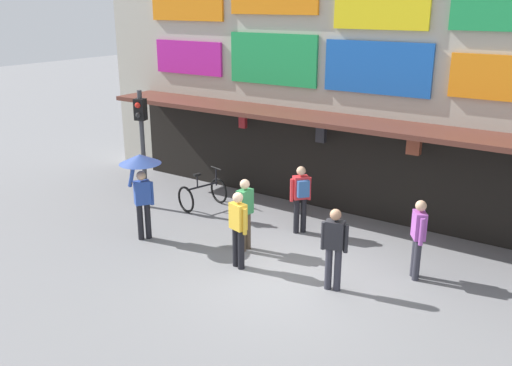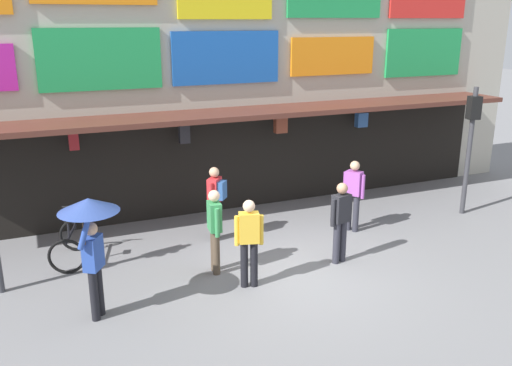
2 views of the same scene
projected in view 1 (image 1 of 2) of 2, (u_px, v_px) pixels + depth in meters
The scene contains 10 objects.
ground_plane at pixel (289, 277), 11.39m from camera, with size 80.00×80.00×0.00m, color slate.
shopfront at pixel (387, 61), 13.75m from camera, with size 18.00×2.60×8.00m.
traffic_light_near at pixel (142, 131), 14.61m from camera, with size 0.34×0.36×3.20m.
bicycle_parked at pixel (203, 194), 15.12m from camera, with size 0.99×1.31×1.05m.
pedestrian_in_white at pixel (418, 235), 11.08m from camera, with size 0.38×0.46×1.68m.
pedestrian_in_blue at pixel (301, 195), 13.27m from camera, with size 0.47×0.47×1.68m.
pedestrian_with_umbrella at pixel (141, 173), 12.73m from camera, with size 0.96×0.96×2.08m.
pedestrian_in_purple at pixel (245, 211), 12.36m from camera, with size 0.25×0.53×1.68m.
pedestrian_in_black at pixel (238, 226), 11.53m from camera, with size 0.51×0.31×1.68m.
pedestrian_in_yellow at pixel (334, 245), 10.62m from camera, with size 0.52×0.30×1.68m.
Camera 1 is at (5.16, -8.85, 5.40)m, focal length 39.02 mm.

